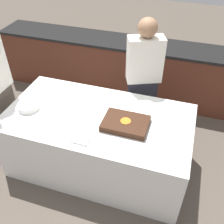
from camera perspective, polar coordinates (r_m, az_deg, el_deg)
ground_plane at (r=3.37m, az=-2.70°, el=-10.97°), size 14.00×14.00×0.00m
back_counter at (r=4.27m, az=4.58°, el=9.27°), size 4.40×0.58×0.92m
dining_table at (r=3.09m, az=-2.91°, el=-6.39°), size 2.03×1.07×0.77m
cake at (r=2.68m, az=2.96°, el=-2.51°), size 0.50×0.37×0.07m
plate_stack at (r=3.05m, az=-17.75°, el=1.17°), size 0.24×0.24×0.06m
side_plate_near_cake at (r=2.93m, az=4.29°, el=0.87°), size 0.19×0.19×0.00m
utensil_pile at (r=2.56m, az=-6.93°, el=-6.10°), size 0.17×0.10×0.02m
person_cutting_cake at (r=3.30m, az=6.78°, el=6.98°), size 0.46×0.35×1.62m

